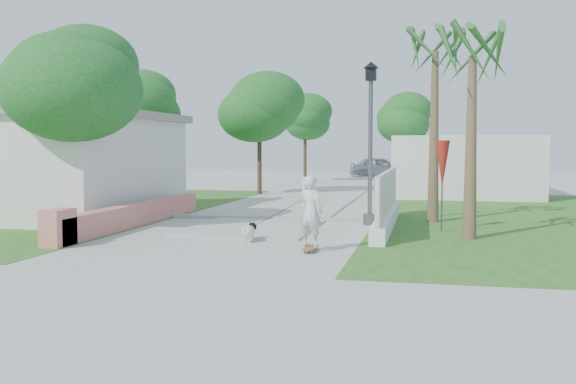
% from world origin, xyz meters
% --- Properties ---
extents(ground, '(90.00, 90.00, 0.00)m').
position_xyz_m(ground, '(0.00, 0.00, 0.00)').
color(ground, '#B7B7B2').
rests_on(ground, ground).
extents(path_strip, '(3.20, 36.00, 0.06)m').
position_xyz_m(path_strip, '(0.00, 20.00, 0.03)').
color(path_strip, '#B7B7B2').
rests_on(path_strip, ground).
extents(curb, '(6.50, 0.25, 0.10)m').
position_xyz_m(curb, '(0.00, 6.00, 0.05)').
color(curb, '#999993').
rests_on(curb, ground).
extents(grass_left, '(8.00, 20.00, 0.01)m').
position_xyz_m(grass_left, '(-7.00, 8.00, 0.01)').
color(grass_left, '#29601E').
rests_on(grass_left, ground).
extents(grass_right, '(8.00, 20.00, 0.01)m').
position_xyz_m(grass_right, '(7.00, 8.00, 0.01)').
color(grass_right, '#29601E').
rests_on(grass_right, ground).
extents(pink_wall, '(0.45, 8.20, 0.80)m').
position_xyz_m(pink_wall, '(-3.30, 3.55, 0.31)').
color(pink_wall, tan).
rests_on(pink_wall, ground).
extents(house_left, '(8.40, 7.40, 3.23)m').
position_xyz_m(house_left, '(-8.00, 6.00, 1.64)').
color(house_left, silver).
rests_on(house_left, ground).
extents(lattice_fence, '(0.35, 7.00, 1.50)m').
position_xyz_m(lattice_fence, '(3.40, 5.00, 0.54)').
color(lattice_fence, white).
rests_on(lattice_fence, ground).
extents(building_right, '(6.00, 8.00, 2.60)m').
position_xyz_m(building_right, '(6.00, 18.00, 1.30)').
color(building_right, silver).
rests_on(building_right, ground).
extents(street_lamp, '(0.44, 0.44, 4.44)m').
position_xyz_m(street_lamp, '(2.90, 5.50, 2.43)').
color(street_lamp, '#59595E').
rests_on(street_lamp, ground).
extents(bollard, '(0.14, 0.14, 1.09)m').
position_xyz_m(bollard, '(0.20, 10.00, 0.58)').
color(bollard, white).
rests_on(bollard, ground).
extents(patio_umbrella, '(0.36, 0.36, 2.30)m').
position_xyz_m(patio_umbrella, '(4.80, 4.50, 1.69)').
color(patio_umbrella, '#59595E').
rests_on(patio_umbrella, ground).
extents(tree_left_near, '(3.60, 3.60, 5.28)m').
position_xyz_m(tree_left_near, '(-4.48, 2.98, 3.82)').
color(tree_left_near, '#4C3826').
rests_on(tree_left_near, ground).
extents(tree_left_mid, '(3.20, 3.20, 4.85)m').
position_xyz_m(tree_left_mid, '(-5.48, 8.48, 3.50)').
color(tree_left_mid, '#4C3826').
rests_on(tree_left_mid, ground).
extents(tree_path_left, '(3.40, 3.40, 5.23)m').
position_xyz_m(tree_path_left, '(-2.98, 15.98, 3.82)').
color(tree_path_left, '#4C3826').
rests_on(tree_path_left, ground).
extents(tree_path_right, '(3.00, 3.00, 4.79)m').
position_xyz_m(tree_path_right, '(3.22, 19.98, 3.49)').
color(tree_path_right, '#4C3826').
rests_on(tree_path_right, ground).
extents(tree_path_far, '(3.20, 3.20, 5.17)m').
position_xyz_m(tree_path_far, '(-2.78, 25.98, 3.82)').
color(tree_path_far, '#4C3826').
rests_on(tree_path_far, ground).
extents(palm_far, '(1.80, 1.80, 5.30)m').
position_xyz_m(palm_far, '(4.60, 6.50, 4.48)').
color(palm_far, brown).
rests_on(palm_far, ground).
extents(palm_near, '(1.80, 1.80, 4.70)m').
position_xyz_m(palm_near, '(5.40, 3.20, 3.95)').
color(palm_near, brown).
rests_on(palm_near, ground).
extents(skateboarder, '(1.90, 1.59, 1.56)m').
position_xyz_m(skateboarder, '(1.39, 1.19, 0.70)').
color(skateboarder, brown).
rests_on(skateboarder, ground).
extents(dog, '(0.35, 0.65, 0.44)m').
position_xyz_m(dog, '(0.53, 1.70, 0.24)').
color(dog, silver).
rests_on(dog, ground).
extents(parked_car, '(4.52, 2.40, 1.46)m').
position_xyz_m(parked_car, '(1.20, 33.26, 0.73)').
color(parked_car, '#B0B4B8').
rests_on(parked_car, ground).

